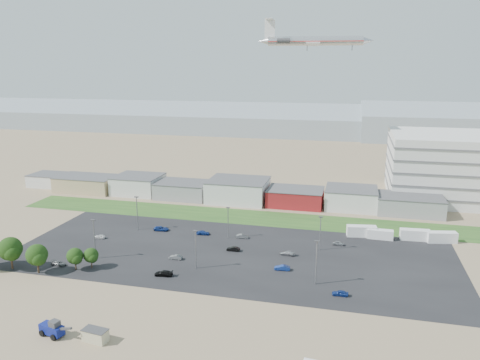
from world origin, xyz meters
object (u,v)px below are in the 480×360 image
(parked_car_10, at_px, (59,263))
(airliner, at_px, (315,41))
(parked_car_3, at_px, (164,273))
(portable_shed, at_px, (95,335))
(parked_car_2, at_px, (340,293))
(parked_car_11, at_px, (242,236))
(parked_car_7, at_px, (233,249))
(telehandler, at_px, (52,328))
(parked_car_8, at_px, (338,243))
(parked_car_1, at_px, (282,268))
(parked_car_9, at_px, (161,229))
(box_trailer_a, at_px, (361,231))
(parked_car_4, at_px, (176,257))
(parked_car_6, at_px, (203,233))
(parked_car_12, at_px, (287,253))
(parked_car_5, at_px, (100,237))

(parked_car_10, bearing_deg, airliner, -21.07)
(parked_car_3, bearing_deg, portable_shed, -7.67)
(parked_car_2, bearing_deg, parked_car_11, -135.98)
(parked_car_11, bearing_deg, parked_car_7, 173.57)
(telehandler, xyz_separation_m, parked_car_2, (52.59, 29.48, -1.04))
(parked_car_7, height_order, parked_car_8, parked_car_7)
(portable_shed, relative_size, parked_car_1, 1.21)
(parked_car_9, bearing_deg, box_trailer_a, -85.13)
(portable_shed, distance_m, parked_car_9, 60.69)
(airliner, distance_m, parked_car_8, 92.75)
(telehandler, relative_size, parked_car_4, 2.24)
(parked_car_6, relative_size, parked_car_7, 1.10)
(parked_car_2, bearing_deg, parked_car_9, -119.25)
(parked_car_1, xyz_separation_m, parked_car_7, (-15.14, 9.24, -0.03))
(parked_car_3, relative_size, parked_car_4, 1.28)
(parked_car_7, bearing_deg, parked_car_8, 110.53)
(parked_car_1, xyz_separation_m, parked_car_9, (-41.20, 19.97, 0.00))
(parked_car_4, relative_size, parked_car_11, 0.98)
(box_trailer_a, distance_m, parked_car_7, 40.26)
(telehandler, xyz_separation_m, box_trailer_a, (57.36, 69.56, -0.02))
(portable_shed, bearing_deg, parked_car_6, 95.60)
(parked_car_3, bearing_deg, parked_car_1, 105.05)
(parked_car_2, xyz_separation_m, parked_car_12, (-14.86, 20.22, -0.02))
(portable_shed, distance_m, parked_car_5, 55.83)
(airliner, height_order, parked_car_12, airliner)
(parked_car_1, relative_size, parked_car_7, 1.05)
(telehandler, distance_m, parked_car_12, 62.41)
(parked_car_4, relative_size, parked_car_8, 1.02)
(airliner, xyz_separation_m, parked_car_1, (1.88, -90.22, -59.42))
(box_trailer_a, relative_size, parked_car_1, 2.21)
(airliner, height_order, parked_car_5, airliner)
(parked_car_2, height_order, parked_car_11, parked_car_2)
(portable_shed, height_order, telehandler, telehandler)
(parked_car_1, bearing_deg, airliner, 176.43)
(portable_shed, xyz_separation_m, parked_car_8, (41.94, 60.09, -0.61))
(box_trailer_a, distance_m, parked_car_1, 35.60)
(parked_car_3, xyz_separation_m, parked_car_12, (27.50, 20.18, -0.06))
(box_trailer_a, bearing_deg, telehandler, -138.26)
(parked_car_1, bearing_deg, parked_car_3, -74.44)
(parked_car_10, xyz_separation_m, parked_car_12, (56.16, 20.93, 0.00))
(box_trailer_a, height_order, parked_car_9, box_trailer_a)
(box_trailer_a, height_order, parked_car_1, box_trailer_a)
(parked_car_9, bearing_deg, parked_car_6, -95.74)
(telehandler, bearing_deg, parked_car_8, 63.84)
(airliner, bearing_deg, parked_car_8, -84.06)
(telehandler, xyz_separation_m, parked_car_12, (37.73, 49.70, -1.06))
(parked_car_2, bearing_deg, parked_car_7, -124.03)
(parked_car_10, xyz_separation_m, parked_car_11, (41.30, 30.57, 0.00))
(airliner, bearing_deg, parked_car_10, -124.45)
(box_trailer_a, xyz_separation_m, parked_car_11, (-34.48, -10.22, -1.04))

